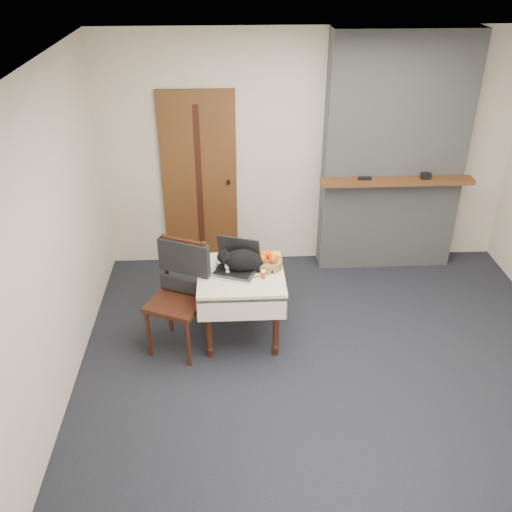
{
  "coord_description": "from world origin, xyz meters",
  "views": [
    {
      "loc": [
        -0.88,
        -3.92,
        3.37
      ],
      "look_at": [
        -0.65,
        0.44,
        0.9
      ],
      "focal_mm": 40.0,
      "sensor_mm": 36.0,
      "label": 1
    }
  ],
  "objects_px": {
    "pill_bottle": "(263,274)",
    "cream_jar": "(212,268)",
    "cat": "(244,260)",
    "side_table": "(241,283)",
    "door": "(199,181)",
    "chair": "(181,280)",
    "fruit_basket": "(268,261)",
    "laptop": "(236,263)"
  },
  "relations": [
    {
      "from": "pill_bottle",
      "to": "cream_jar",
      "type": "bearing_deg",
      "value": 163.78
    },
    {
      "from": "cat",
      "to": "side_table",
      "type": "bearing_deg",
      "value": -129.54
    },
    {
      "from": "door",
      "to": "cat",
      "type": "relative_size",
      "value": 3.87
    },
    {
      "from": "door",
      "to": "pill_bottle",
      "type": "bearing_deg",
      "value": -69.05
    },
    {
      "from": "door",
      "to": "pill_bottle",
      "type": "height_order",
      "value": "door"
    },
    {
      "from": "cream_jar",
      "to": "pill_bottle",
      "type": "xyz_separation_m",
      "value": [
        0.46,
        -0.13,
        0.0
      ]
    },
    {
      "from": "door",
      "to": "cream_jar",
      "type": "distance_m",
      "value": 1.49
    },
    {
      "from": "side_table",
      "to": "pill_bottle",
      "type": "xyz_separation_m",
      "value": [
        0.2,
        -0.1,
        0.16
      ]
    },
    {
      "from": "chair",
      "to": "door",
      "type": "bearing_deg",
      "value": 109.43
    },
    {
      "from": "door",
      "to": "side_table",
      "type": "height_order",
      "value": "door"
    },
    {
      "from": "chair",
      "to": "pill_bottle",
      "type": "bearing_deg",
      "value": 20.24
    },
    {
      "from": "door",
      "to": "pill_bottle",
      "type": "xyz_separation_m",
      "value": [
        0.61,
        -1.59,
        -0.26
      ]
    },
    {
      "from": "cat",
      "to": "pill_bottle",
      "type": "height_order",
      "value": "cat"
    },
    {
      "from": "door",
      "to": "fruit_basket",
      "type": "bearing_deg",
      "value": -64.57
    },
    {
      "from": "pill_bottle",
      "to": "chair",
      "type": "bearing_deg",
      "value": 176.09
    },
    {
      "from": "door",
      "to": "chair",
      "type": "height_order",
      "value": "door"
    },
    {
      "from": "side_table",
      "to": "laptop",
      "type": "height_order",
      "value": "laptop"
    },
    {
      "from": "cream_jar",
      "to": "chair",
      "type": "distance_m",
      "value": 0.3
    },
    {
      "from": "pill_bottle",
      "to": "door",
      "type": "bearing_deg",
      "value": 110.95
    },
    {
      "from": "door",
      "to": "laptop",
      "type": "bearing_deg",
      "value": -75.69
    },
    {
      "from": "fruit_basket",
      "to": "chair",
      "type": "height_order",
      "value": "chair"
    },
    {
      "from": "cream_jar",
      "to": "chair",
      "type": "bearing_deg",
      "value": -163.58
    },
    {
      "from": "door",
      "to": "fruit_basket",
      "type": "xyz_separation_m",
      "value": [
        0.66,
        -1.39,
        -0.24
      ]
    },
    {
      "from": "side_table",
      "to": "pill_bottle",
      "type": "distance_m",
      "value": 0.27
    },
    {
      "from": "side_table",
      "to": "chair",
      "type": "height_order",
      "value": "chair"
    },
    {
      "from": "side_table",
      "to": "cat",
      "type": "distance_m",
      "value": 0.22
    },
    {
      "from": "laptop",
      "to": "chair",
      "type": "distance_m",
      "value": 0.51
    },
    {
      "from": "cream_jar",
      "to": "chair",
      "type": "relative_size",
      "value": 0.08
    },
    {
      "from": "laptop",
      "to": "fruit_basket",
      "type": "bearing_deg",
      "value": 27.14
    },
    {
      "from": "laptop",
      "to": "cat",
      "type": "distance_m",
      "value": 0.08
    },
    {
      "from": "door",
      "to": "cream_jar",
      "type": "xyz_separation_m",
      "value": [
        0.15,
        -1.46,
        -0.26
      ]
    },
    {
      "from": "laptop",
      "to": "cream_jar",
      "type": "relative_size",
      "value": 6.1
    },
    {
      "from": "laptop",
      "to": "fruit_basket",
      "type": "distance_m",
      "value": 0.3
    },
    {
      "from": "cat",
      "to": "fruit_basket",
      "type": "height_order",
      "value": "cat"
    },
    {
      "from": "side_table",
      "to": "cream_jar",
      "type": "bearing_deg",
      "value": 173.62
    },
    {
      "from": "side_table",
      "to": "chair",
      "type": "relative_size",
      "value": 0.74
    },
    {
      "from": "door",
      "to": "cream_jar",
      "type": "height_order",
      "value": "door"
    },
    {
      "from": "side_table",
      "to": "cat",
      "type": "bearing_deg",
      "value": 57.69
    },
    {
      "from": "pill_bottle",
      "to": "laptop",
      "type": "bearing_deg",
      "value": 147.19
    },
    {
      "from": "door",
      "to": "pill_bottle",
      "type": "relative_size",
      "value": 24.19
    },
    {
      "from": "cream_jar",
      "to": "chair",
      "type": "height_order",
      "value": "chair"
    },
    {
      "from": "laptop",
      "to": "cream_jar",
      "type": "distance_m",
      "value": 0.22
    }
  ]
}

